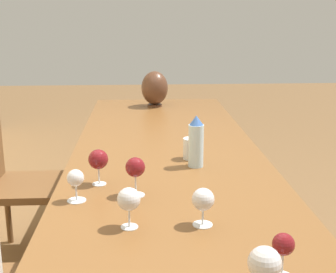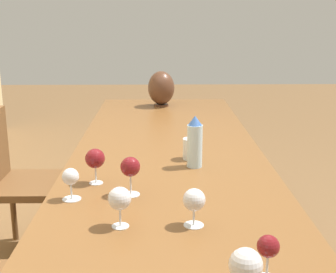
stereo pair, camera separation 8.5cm
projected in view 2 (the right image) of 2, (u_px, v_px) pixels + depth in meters
dining_table at (168, 169)px, 2.27m from camera, size 3.05×0.95×0.72m
water_bottle at (195, 142)px, 2.09m from camera, size 0.07×0.07×0.24m
water_tumbler at (191, 149)px, 2.22m from camera, size 0.08×0.08×0.10m
vase at (161, 88)px, 3.43m from camera, size 0.19×0.19×0.26m
wine_glass_0 at (71, 178)px, 1.73m from camera, size 0.07×0.07×0.12m
wine_glass_1 at (246, 266)px, 1.10m from camera, size 0.08×0.08×0.15m
wine_glass_2 at (268, 248)px, 1.21m from camera, size 0.06×0.06×0.13m
wine_glass_3 at (120, 199)px, 1.51m from camera, size 0.08×0.08×0.14m
wine_glass_4 at (194, 201)px, 1.52m from camera, size 0.07×0.07×0.13m
wine_glass_5 at (130, 168)px, 1.77m from camera, size 0.08×0.08×0.15m
wine_glass_6 at (95, 159)px, 1.89m from camera, size 0.08×0.08×0.15m
chair_far at (21, 179)px, 2.67m from camera, size 0.44×0.44×0.87m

